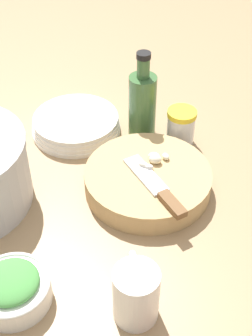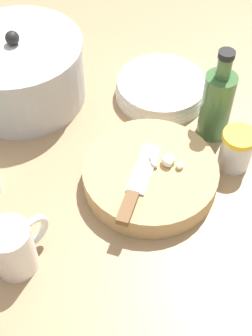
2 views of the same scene
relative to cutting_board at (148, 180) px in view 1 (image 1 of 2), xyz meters
name	(u,v)px [view 1 (image 1 of 2)]	position (x,y,z in m)	size (l,w,h in m)	color
ground_plane	(127,220)	(-0.09, 0.03, -0.02)	(5.00, 5.00, 0.00)	#997A56
cutting_board	(148,180)	(0.00, 0.00, 0.00)	(0.25, 0.25, 0.05)	tan
chef_knife	(158,188)	(-0.05, -0.02, 0.03)	(0.16, 0.13, 0.01)	brown
garlic_cloves	(154,160)	(0.03, -0.01, 0.03)	(0.05, 0.06, 0.02)	silver
herb_bowl	(12,288)	(-0.28, 0.19, 0.01)	(0.12, 0.12, 0.06)	silver
spice_jar	(181,127)	(0.16, -0.06, 0.02)	(0.06, 0.06, 0.08)	silver
coffee_mug	(136,292)	(-0.28, -0.01, 0.03)	(0.11, 0.07, 0.10)	silver
plate_stack	(76,124)	(0.17, 0.18, 0.00)	(0.20, 0.20, 0.04)	silver
oil_bottle	(143,103)	(0.18, 0.03, 0.06)	(0.06, 0.06, 0.20)	#3D6638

